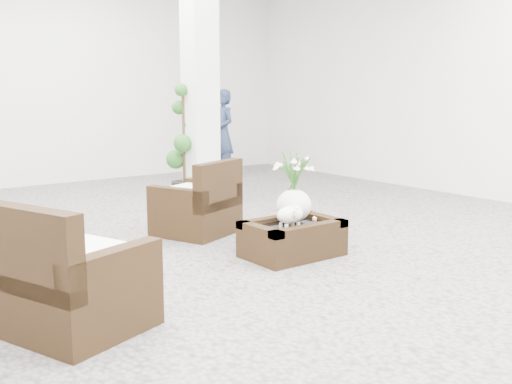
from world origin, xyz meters
TOP-DOWN VIEW (x-y plane):
  - ground at (0.00, 0.00)m, footprint 11.00×11.00m
  - column at (1.20, 2.80)m, footprint 0.40×0.40m
  - coffee_table at (0.26, -0.33)m, footprint 0.90×0.60m
  - sheep_figurine at (0.14, -0.43)m, footprint 0.28×0.23m
  - planter_narcissus at (0.36, -0.23)m, footprint 0.44×0.44m
  - tealight at (0.56, -0.31)m, footprint 0.04×0.04m
  - armchair at (0.01, 1.02)m, footprint 0.99×0.97m
  - loveseat at (-2.20, -0.45)m, footprint 1.32×1.84m
  - topiary at (1.00, 2.93)m, footprint 0.43×0.43m
  - shopper at (2.73, 4.53)m, footprint 0.39×0.58m

SIDE VIEW (x-z plane):
  - ground at x=0.00m, z-range 0.00..0.00m
  - coffee_table at x=0.26m, z-range 0.00..0.31m
  - tealight at x=0.56m, z-range 0.31..0.34m
  - armchair at x=0.01m, z-range 0.00..0.82m
  - sheep_figurine at x=0.14m, z-range 0.31..0.52m
  - loveseat at x=-2.20m, z-range 0.00..0.89m
  - planter_narcissus at x=0.36m, z-range 0.31..1.11m
  - shopper at x=2.73m, z-range 0.00..1.56m
  - topiary at x=1.00m, z-range 0.00..1.62m
  - column at x=1.20m, z-range 0.00..3.50m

